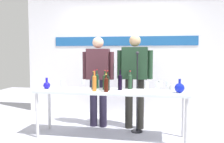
# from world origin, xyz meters

# --- Properties ---
(ground_plane) EXTENTS (10.00, 10.00, 0.00)m
(ground_plane) POSITION_xyz_m (0.00, 0.00, 0.00)
(ground_plane) COLOR #B2B1C0
(back_wall) EXTENTS (4.49, 0.11, 3.00)m
(back_wall) POSITION_xyz_m (0.00, 1.53, 1.50)
(back_wall) COLOR white
(back_wall) RESTS_ON ground
(display_table) EXTENTS (2.48, 0.57, 0.78)m
(display_table) POSITION_xyz_m (0.00, 0.00, 0.71)
(display_table) COLOR silver
(display_table) RESTS_ON ground
(decanter_blue_left) EXTENTS (0.12, 0.12, 0.19)m
(decanter_blue_left) POSITION_xyz_m (-1.09, -0.03, 0.84)
(decanter_blue_left) COLOR #1915BB
(decanter_blue_left) RESTS_ON display_table
(decanter_blue_right) EXTENTS (0.15, 0.15, 0.21)m
(decanter_blue_right) POSITION_xyz_m (1.09, -0.03, 0.86)
(decanter_blue_right) COLOR #0F1EB8
(decanter_blue_right) RESTS_ON display_table
(presenter_left) EXTENTS (0.60, 0.22, 1.68)m
(presenter_left) POSITION_xyz_m (-0.34, 0.56, 0.97)
(presenter_left) COLOR black
(presenter_left) RESTS_ON ground
(presenter_right) EXTENTS (0.65, 0.22, 1.71)m
(presenter_right) POSITION_xyz_m (0.34, 0.56, 1.00)
(presenter_right) COLOR black
(presenter_right) RESTS_ON ground
(wine_bottle_0) EXTENTS (0.06, 0.06, 0.33)m
(wine_bottle_0) POSITION_xyz_m (-0.28, 0.21, 0.92)
(wine_bottle_0) COLOR #173C26
(wine_bottle_0) RESTS_ON display_table
(wine_bottle_1) EXTENTS (0.07, 0.07, 0.29)m
(wine_bottle_1) POSITION_xyz_m (-0.04, -0.16, 0.90)
(wine_bottle_1) COLOR #350F07
(wine_bottle_1) RESTS_ON display_table
(wine_bottle_2) EXTENTS (0.07, 0.07, 0.33)m
(wine_bottle_2) POSITION_xyz_m (-0.05, 0.00, 0.92)
(wine_bottle_2) COLOR black
(wine_bottle_2) RESTS_ON display_table
(wine_bottle_3) EXTENTS (0.07, 0.07, 0.33)m
(wine_bottle_3) POSITION_xyz_m (-0.10, 0.07, 0.92)
(wine_bottle_3) COLOR #1F3A1F
(wine_bottle_3) RESTS_ON display_table
(wine_bottle_4) EXTENTS (0.07, 0.07, 0.31)m
(wine_bottle_4) POSITION_xyz_m (0.30, 0.22, 0.92)
(wine_bottle_4) COLOR #213D27
(wine_bottle_4) RESTS_ON display_table
(wine_bottle_5) EXTENTS (0.06, 0.06, 0.34)m
(wine_bottle_5) POSITION_xyz_m (-0.23, -0.12, 0.92)
(wine_bottle_5) COLOR orange
(wine_bottle_5) RESTS_ON display_table
(wine_bottle_6) EXTENTS (0.07, 0.07, 0.29)m
(wine_bottle_6) POSITION_xyz_m (-0.11, 0.20, 0.90)
(wine_bottle_6) COLOR #4B260E
(wine_bottle_6) RESTS_ON display_table
(wine_bottle_7) EXTENTS (0.07, 0.07, 0.34)m
(wine_bottle_7) POSITION_xyz_m (0.15, 0.08, 0.92)
(wine_bottle_7) COLOR black
(wine_bottle_7) RESTS_ON display_table
(wine_bottle_8) EXTENTS (0.07, 0.07, 0.31)m
(wine_bottle_8) POSITION_xyz_m (-0.30, 0.07, 0.92)
(wine_bottle_8) COLOR black
(wine_bottle_8) RESTS_ON display_table
(wine_glass_left_0) EXTENTS (0.07, 0.07, 0.16)m
(wine_glass_left_0) POSITION_xyz_m (-0.82, -0.01, 0.89)
(wine_glass_left_0) COLOR white
(wine_glass_left_0) RESTS_ON display_table
(wine_glass_left_1) EXTENTS (0.06, 0.06, 0.13)m
(wine_glass_left_1) POSITION_xyz_m (-0.75, -0.19, 0.87)
(wine_glass_left_1) COLOR white
(wine_glass_left_1) RESTS_ON display_table
(wine_glass_left_2) EXTENTS (0.06, 0.06, 0.15)m
(wine_glass_left_2) POSITION_xyz_m (-0.52, 0.21, 0.88)
(wine_glass_left_2) COLOR white
(wine_glass_left_2) RESTS_ON display_table
(wine_glass_right_0) EXTENTS (0.06, 0.06, 0.15)m
(wine_glass_right_0) POSITION_xyz_m (0.92, 0.18, 0.89)
(wine_glass_right_0) COLOR white
(wine_glass_right_0) RESTS_ON display_table
(wine_glass_right_1) EXTENTS (0.06, 0.06, 0.16)m
(wine_glass_right_1) POSITION_xyz_m (0.59, -0.09, 0.89)
(wine_glass_right_1) COLOR white
(wine_glass_right_1) RESTS_ON display_table
(wine_glass_right_2) EXTENTS (0.07, 0.07, 0.15)m
(wine_glass_right_2) POSITION_xyz_m (0.96, -0.20, 0.88)
(wine_glass_right_2) COLOR white
(wine_glass_right_2) RESTS_ON display_table
(wine_glass_right_3) EXTENTS (0.07, 0.07, 0.15)m
(wine_glass_right_3) POSITION_xyz_m (0.76, -0.03, 0.89)
(wine_glass_right_3) COLOR white
(wine_glass_right_3) RESTS_ON display_table
(wine_glass_right_4) EXTENTS (0.07, 0.07, 0.17)m
(wine_glass_right_4) POSITION_xyz_m (0.80, 0.06, 0.90)
(wine_glass_right_4) COLOR white
(wine_glass_right_4) RESTS_ON display_table
(microphone_stand) EXTENTS (0.20, 0.20, 1.42)m
(microphone_stand) POSITION_xyz_m (0.41, 0.35, 0.47)
(microphone_stand) COLOR black
(microphone_stand) RESTS_ON ground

